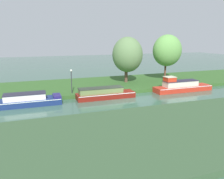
# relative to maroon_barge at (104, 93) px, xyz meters

# --- Properties ---
(ground_plane) EXTENTS (120.00, 120.00, 0.00)m
(ground_plane) POSITION_rel_maroon_barge_xyz_m (2.38, -1.20, -0.53)
(ground_plane) COLOR #3A5E4C
(riverbank_far) EXTENTS (72.00, 10.00, 0.40)m
(riverbank_far) POSITION_rel_maroon_barge_xyz_m (2.38, 5.80, -0.33)
(riverbank_far) COLOR #315B26
(riverbank_far) RESTS_ON ground_plane
(riverbank_near) EXTENTS (72.00, 10.00, 0.40)m
(riverbank_near) POSITION_rel_maroon_barge_xyz_m (2.38, -10.20, -0.33)
(riverbank_near) COLOR #345032
(riverbank_near) RESTS_ON ground_plane
(maroon_barge) EXTENTS (6.34, 1.70, 1.22)m
(maroon_barge) POSITION_rel_maroon_barge_xyz_m (0.00, 0.00, 0.00)
(maroon_barge) COLOR maroon
(maroon_barge) RESTS_ON ground_plane
(red_narrowboat) EXTENTS (7.44, 1.74, 1.90)m
(red_narrowboat) POSITION_rel_maroon_barge_xyz_m (9.86, 0.00, 0.07)
(red_narrowboat) COLOR red
(red_narrowboat) RESTS_ON ground_plane
(navy_cruiser) EXTENTS (5.94, 1.92, 1.22)m
(navy_cruiser) POSITION_rel_maroon_barge_xyz_m (-7.61, 0.00, -0.02)
(navy_cruiser) COLOR navy
(navy_cruiser) RESTS_ON ground_plane
(willow_tree_left) EXTENTS (4.01, 4.14, 6.11)m
(willow_tree_left) POSITION_rel_maroon_barge_xyz_m (4.93, 5.26, 3.64)
(willow_tree_left) COLOR brown
(willow_tree_left) RESTS_ON riverbank_far
(willow_tree_centre) EXTENTS (4.23, 3.46, 6.43)m
(willow_tree_centre) POSITION_rel_maroon_barge_xyz_m (11.04, 5.29, 4.07)
(willow_tree_centre) COLOR brown
(willow_tree_centre) RESTS_ON riverbank_far
(lamp_post) EXTENTS (0.24, 0.24, 2.64)m
(lamp_post) POSITION_rel_maroon_barge_xyz_m (-3.16, 1.81, 1.55)
(lamp_post) COLOR #333338
(lamp_post) RESTS_ON riverbank_far
(mooring_post_near) EXTENTS (0.19, 0.19, 0.73)m
(mooring_post_near) POSITION_rel_maroon_barge_xyz_m (8.17, 1.26, 0.23)
(mooring_post_near) COLOR #473E2D
(mooring_post_near) RESTS_ON riverbank_far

